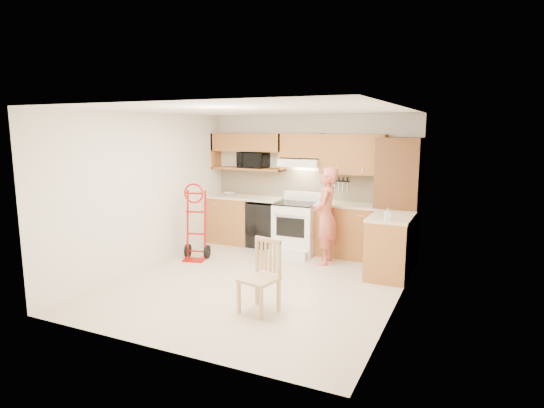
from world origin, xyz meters
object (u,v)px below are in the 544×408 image
Objects in this scene: range at (296,224)px; dining_chair at (259,277)px; microwave at (253,160)px; hand_truck at (195,226)px; person at (326,216)px.

range reaches higher than dining_chair.
microwave is at bearing 159.60° from range.
hand_truck is at bearing 154.55° from dining_chair.
range is (1.05, -0.39, -1.10)m from microwave.
dining_chair is (0.58, -2.65, -0.09)m from range.
microwave is 0.47× the size of hand_truck.
dining_chair is at bearing -58.73° from microwave.
range is 0.81m from person.
microwave reaches higher than person.
microwave is 0.34× the size of person.
hand_truck is 2.55m from dining_chair.
person is at bearing -26.90° from range.
microwave reaches higher than range.
person is 2.24m from hand_truck.
range is at bearing 114.73° from dining_chair.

